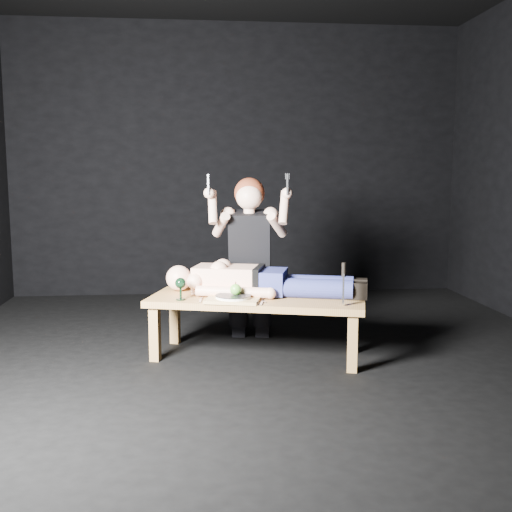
{
  "coord_description": "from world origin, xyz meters",
  "views": [
    {
      "loc": [
        -0.46,
        -4.29,
        1.35
      ],
      "look_at": [
        -0.03,
        0.09,
        0.75
      ],
      "focal_mm": 42.14,
      "sensor_mm": 36.0,
      "label": 1
    }
  ],
  "objects_px": {
    "serving_tray": "(233,300)",
    "carving_knife": "(344,284)",
    "lying_man": "(266,278)",
    "kneeling_woman": "(250,256)",
    "table": "(257,327)",
    "goblet": "(181,289)"
  },
  "relations": [
    {
      "from": "serving_tray",
      "to": "carving_knife",
      "type": "distance_m",
      "value": 0.79
    },
    {
      "from": "table",
      "to": "lying_man",
      "type": "xyz_separation_m",
      "value": [
        0.08,
        0.11,
        0.35
      ]
    },
    {
      "from": "table",
      "to": "lying_man",
      "type": "bearing_deg",
      "value": 69.49
    },
    {
      "from": "lying_man",
      "to": "table",
      "type": "bearing_deg",
      "value": -110.51
    },
    {
      "from": "lying_man",
      "to": "kneeling_woman",
      "type": "height_order",
      "value": "kneeling_woman"
    },
    {
      "from": "kneeling_woman",
      "to": "goblet",
      "type": "height_order",
      "value": "kneeling_woman"
    },
    {
      "from": "table",
      "to": "kneeling_woman",
      "type": "height_order",
      "value": "kneeling_woman"
    },
    {
      "from": "lying_man",
      "to": "serving_tray",
      "type": "distance_m",
      "value": 0.36
    },
    {
      "from": "lying_man",
      "to": "goblet",
      "type": "height_order",
      "value": "lying_man"
    },
    {
      "from": "table",
      "to": "serving_tray",
      "type": "relative_size",
      "value": 4.18
    },
    {
      "from": "table",
      "to": "carving_knife",
      "type": "relative_size",
      "value": 5.24
    },
    {
      "from": "kneeling_woman",
      "to": "carving_knife",
      "type": "xyz_separation_m",
      "value": [
        0.57,
        -0.88,
        -0.08
      ]
    },
    {
      "from": "serving_tray",
      "to": "kneeling_woman",
      "type": "bearing_deg",
      "value": 74.52
    },
    {
      "from": "kneeling_woman",
      "to": "goblet",
      "type": "relative_size",
      "value": 8.36
    },
    {
      "from": "lying_man",
      "to": "carving_knife",
      "type": "xyz_separation_m",
      "value": [
        0.49,
        -0.45,
        0.02
      ]
    },
    {
      "from": "lying_man",
      "to": "carving_knife",
      "type": "bearing_deg",
      "value": -27.18
    },
    {
      "from": "serving_tray",
      "to": "goblet",
      "type": "height_order",
      "value": "goblet"
    },
    {
      "from": "lying_man",
      "to": "serving_tray",
      "type": "height_order",
      "value": "lying_man"
    },
    {
      "from": "carving_knife",
      "to": "serving_tray",
      "type": "bearing_deg",
      "value": 178.99
    },
    {
      "from": "goblet",
      "to": "carving_knife",
      "type": "height_order",
      "value": "carving_knife"
    },
    {
      "from": "table",
      "to": "lying_man",
      "type": "relative_size",
      "value": 1.05
    },
    {
      "from": "kneeling_woman",
      "to": "serving_tray",
      "type": "height_order",
      "value": "kneeling_woman"
    }
  ]
}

